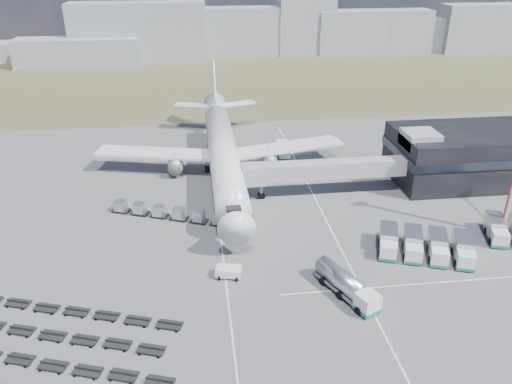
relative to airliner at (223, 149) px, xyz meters
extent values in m
plane|color=#565659|center=(0.00, -32.38, -5.29)|extent=(420.00, 420.00, 0.00)
cube|color=brown|center=(0.00, 77.62, -5.29)|extent=(420.00, 90.00, 0.01)
cube|color=silver|center=(-2.00, -27.38, -5.29)|extent=(0.25, 110.00, 0.01)
cube|color=silver|center=(16.00, -27.38, -5.29)|extent=(0.25, 110.00, 0.01)
cube|color=silver|center=(25.00, -40.38, -5.29)|extent=(40.00, 0.25, 0.01)
cube|color=black|center=(48.00, -8.38, -0.29)|extent=(30.00, 16.00, 10.00)
cube|color=#262D38|center=(48.00, -8.38, 0.91)|extent=(30.40, 16.40, 1.60)
cube|color=#939399|center=(36.00, -10.38, 4.21)|extent=(6.00, 6.00, 3.00)
cube|color=#939399|center=(18.10, -11.88, -0.19)|extent=(29.80, 3.00, 3.00)
cube|color=#939399|center=(4.70, -12.38, -0.19)|extent=(4.00, 3.60, 3.40)
cylinder|color=slate|center=(6.20, -11.88, -2.74)|extent=(0.70, 0.70, 5.10)
cylinder|color=black|center=(6.20, -11.88, -4.84)|extent=(1.40, 0.90, 1.40)
cylinder|color=white|center=(0.00, -2.38, 0.01)|extent=(5.60, 48.00, 5.60)
cone|color=white|center=(0.00, -28.88, 0.01)|extent=(5.60, 5.00, 5.60)
cone|color=white|center=(0.00, 25.62, 0.81)|extent=(5.60, 8.00, 5.60)
cube|color=black|center=(0.00, -26.88, 0.81)|extent=(2.20, 2.00, 0.80)
cube|color=white|center=(-13.00, 2.62, -1.19)|extent=(25.59, 11.38, 0.50)
cube|color=white|center=(13.00, 2.62, -1.19)|extent=(25.59, 11.38, 0.50)
cylinder|color=slate|center=(-9.50, 0.62, -2.89)|extent=(3.00, 5.00, 3.00)
cylinder|color=slate|center=(9.50, 0.62, -2.89)|extent=(3.00, 5.00, 3.00)
cube|color=white|center=(-5.50, 27.62, 1.21)|extent=(9.49, 5.63, 0.35)
cube|color=white|center=(5.50, 27.62, 1.21)|extent=(9.49, 5.63, 0.35)
cube|color=white|center=(0.00, 28.62, 6.51)|extent=(0.50, 9.06, 11.45)
cylinder|color=slate|center=(0.00, -23.38, -4.04)|extent=(0.50, 0.50, 2.50)
cylinder|color=slate|center=(-3.20, 1.62, -4.04)|extent=(0.60, 0.60, 2.50)
cylinder|color=slate|center=(3.20, 1.62, -4.04)|extent=(0.60, 0.60, 2.50)
cylinder|color=black|center=(0.00, -23.38, -4.79)|extent=(0.50, 1.20, 1.20)
cube|color=gray|center=(-48.62, 109.98, -0.08)|extent=(46.53, 12.00, 10.41)
cube|color=gray|center=(-25.62, 115.74, 5.97)|extent=(52.61, 12.00, 22.52)
cube|color=gray|center=(8.27, 123.21, 4.38)|extent=(52.89, 12.00, 19.35)
cube|color=gray|center=(42.99, 122.72, 6.54)|extent=(23.36, 12.00, 23.67)
cube|color=gray|center=(72.42, 121.81, 3.55)|extent=(48.79, 12.00, 17.69)
cube|color=gray|center=(92.96, 121.73, 1.77)|extent=(29.69, 12.00, 14.13)
cube|color=gray|center=(122.18, 118.41, 4.64)|extent=(40.45, 12.00, 19.86)
cube|color=white|center=(15.16, -45.14, -3.76)|extent=(3.36, 3.36, 2.43)
cube|color=#157B5B|center=(15.16, -45.14, -4.71)|extent=(3.50, 3.50, 0.53)
cylinder|color=#B6B6BB|center=(13.01, -40.42, -3.28)|extent=(5.69, 8.32, 2.64)
cube|color=slate|center=(13.01, -40.42, -4.50)|extent=(5.59, 8.27, 0.37)
cylinder|color=black|center=(13.67, -41.87, -4.76)|extent=(2.99, 2.20, 1.16)
cube|color=white|center=(-1.52, -35.49, -4.52)|extent=(3.85, 2.70, 1.55)
cube|color=white|center=(13.61, 7.36, -3.66)|extent=(2.77, 6.26, 2.86)
cube|color=#157B5B|center=(13.61, 7.36, -4.83)|extent=(2.88, 6.36, 0.46)
cube|color=white|center=(22.05, -33.91, -3.92)|extent=(3.07, 3.00, 2.31)
cube|color=#157B5B|center=(22.05, -33.91, -4.82)|extent=(3.20, 3.14, 0.47)
cube|color=#B6B6BB|center=(23.32, -30.45, -3.50)|extent=(4.03, 5.41, 2.73)
cube|color=white|center=(25.41, -35.14, -3.92)|extent=(3.07, 3.00, 2.31)
cube|color=#157B5B|center=(25.41, -35.14, -4.82)|extent=(3.20, 3.14, 0.47)
cube|color=#B6B6BB|center=(26.68, -31.68, -3.50)|extent=(4.03, 5.41, 2.73)
cube|color=white|center=(28.77, -36.37, -3.92)|extent=(3.07, 3.00, 2.31)
cube|color=#157B5B|center=(28.77, -36.37, -4.82)|extent=(3.20, 3.14, 0.47)
cube|color=#B6B6BB|center=(30.04, -32.92, -3.50)|extent=(4.03, 5.41, 2.73)
cube|color=white|center=(32.13, -37.60, -3.92)|extent=(3.07, 3.00, 2.31)
cube|color=#157B5B|center=(32.13, -37.60, -4.82)|extent=(3.20, 3.14, 0.47)
cube|color=#B6B6BB|center=(33.39, -34.15, -3.50)|extent=(4.03, 5.41, 2.73)
cube|color=white|center=(40.28, -32.59, -3.95)|extent=(2.99, 2.93, 2.28)
cube|color=#157B5B|center=(40.28, -32.59, -4.83)|extent=(3.12, 3.06, 0.47)
cube|color=#B6B6BB|center=(41.45, -29.16, -3.53)|extent=(3.89, 5.31, 2.69)
cube|color=black|center=(-18.68, -14.15, -4.96)|extent=(3.38, 2.75, 0.20)
cube|color=#B6B6BB|center=(-18.68, -14.15, -4.00)|extent=(2.34, 2.34, 1.68)
cube|color=black|center=(-15.34, -15.48, -4.96)|extent=(3.38, 2.75, 0.20)
cube|color=#B6B6BB|center=(-15.34, -15.48, -4.00)|extent=(2.34, 2.34, 1.68)
cube|color=black|center=(-12.01, -16.82, -4.96)|extent=(3.38, 2.75, 0.20)
cube|color=#B6B6BB|center=(-12.01, -16.82, -4.00)|extent=(2.34, 2.34, 1.68)
cube|color=black|center=(-8.68, -18.15, -4.96)|extent=(3.38, 2.75, 0.20)
cube|color=#B6B6BB|center=(-8.68, -18.15, -4.00)|extent=(2.34, 2.34, 1.68)
cube|color=black|center=(-5.34, -19.49, -4.96)|extent=(3.38, 2.75, 0.20)
cube|color=#B6B6BB|center=(-5.34, -19.49, -4.00)|extent=(2.34, 2.34, 1.68)
cube|color=black|center=(-2.01, -20.83, -4.96)|extent=(3.38, 2.75, 0.20)
cube|color=#B6B6BB|center=(-2.01, -20.83, -4.00)|extent=(2.34, 2.34, 1.68)
cube|color=black|center=(-24.36, -48.95, -4.92)|extent=(31.63, 11.75, 0.74)
cube|color=black|center=(-23.01, -44.86, -4.92)|extent=(27.74, 10.47, 0.74)
cube|color=black|center=(-21.66, -40.77, -4.92)|extent=(27.74, 10.47, 0.74)
cube|color=#565659|center=(42.66, -29.44, -5.14)|extent=(2.04, 2.04, 0.31)
camera|label=1|loc=(-4.81, -92.81, 36.06)|focal=35.00mm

